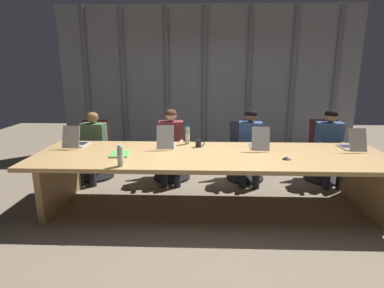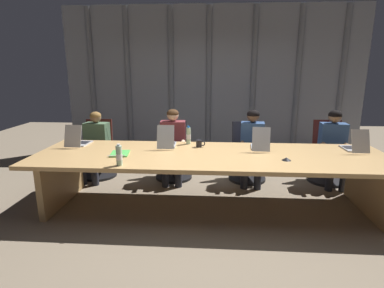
{
  "view_description": "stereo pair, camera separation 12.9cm",
  "coord_description": "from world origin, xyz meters",
  "px_view_note": "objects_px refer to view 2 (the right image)",
  "views": [
    {
      "loc": [
        -0.11,
        -3.78,
        1.79
      ],
      "look_at": [
        -0.24,
        0.11,
        0.83
      ],
      "focal_mm": 28.86,
      "sensor_mm": 36.0,
      "label": 1
    },
    {
      "loc": [
        0.02,
        -3.78,
        1.79
      ],
      "look_at": [
        -0.24,
        0.11,
        0.83
      ],
      "focal_mm": 28.86,
      "sensor_mm": 36.0,
      "label": 2
    }
  ],
  "objects_px": {
    "office_chair_center": "(247,158)",
    "person_left_end": "(95,142)",
    "person_left_mid": "(173,141)",
    "person_right_mid": "(334,143)",
    "laptop_center": "(260,144)",
    "office_chair_left_end": "(98,155)",
    "laptop_left_mid": "(167,142)",
    "laptop_right_mid": "(354,146)",
    "laptop_left_end": "(78,141)",
    "conference_mic_left_side": "(286,159)",
    "coffee_mug_near": "(199,144)",
    "water_bottle_secondary": "(119,156)",
    "person_center": "(252,142)",
    "spiral_notepad": "(120,154)",
    "office_chair_left_mid": "(174,157)",
    "water_bottle_primary": "(188,136)",
    "office_chair_right_mid": "(328,159)"
  },
  "relations": [
    {
      "from": "office_chair_center",
      "to": "person_left_end",
      "type": "relative_size",
      "value": 0.85
    },
    {
      "from": "person_left_mid",
      "to": "person_right_mid",
      "type": "bearing_deg",
      "value": 86.79
    },
    {
      "from": "laptop_center",
      "to": "office_chair_left_end",
      "type": "xyz_separation_m",
      "value": [
        -2.57,
        0.82,
        -0.44
      ]
    },
    {
      "from": "laptop_left_mid",
      "to": "laptop_right_mid",
      "type": "height_order",
      "value": "laptop_left_mid"
    },
    {
      "from": "person_right_mid",
      "to": "person_left_mid",
      "type": "bearing_deg",
      "value": -86.42
    },
    {
      "from": "laptop_left_end",
      "to": "conference_mic_left_side",
      "type": "distance_m",
      "value": 2.82
    },
    {
      "from": "person_left_mid",
      "to": "conference_mic_left_side",
      "type": "xyz_separation_m",
      "value": [
        1.51,
        -1.18,
        0.09
      ]
    },
    {
      "from": "person_left_mid",
      "to": "coffee_mug_near",
      "type": "height_order",
      "value": "person_left_mid"
    },
    {
      "from": "person_left_end",
      "to": "person_right_mid",
      "type": "height_order",
      "value": "person_right_mid"
    },
    {
      "from": "conference_mic_left_side",
      "to": "laptop_left_end",
      "type": "bearing_deg",
      "value": 168.83
    },
    {
      "from": "laptop_center",
      "to": "water_bottle_secondary",
      "type": "height_order",
      "value": "laptop_center"
    },
    {
      "from": "laptop_left_mid",
      "to": "office_chair_left_end",
      "type": "xyz_separation_m",
      "value": [
        -1.3,
        0.79,
        -0.44
      ]
    },
    {
      "from": "laptop_left_mid",
      "to": "person_center",
      "type": "height_order",
      "value": "person_center"
    },
    {
      "from": "spiral_notepad",
      "to": "person_left_mid",
      "type": "bearing_deg",
      "value": 55.38
    },
    {
      "from": "water_bottle_secondary",
      "to": "spiral_notepad",
      "type": "relative_size",
      "value": 0.75
    },
    {
      "from": "laptop_left_mid",
      "to": "office_chair_left_mid",
      "type": "bearing_deg",
      "value": -1.52
    },
    {
      "from": "person_left_mid",
      "to": "person_center",
      "type": "distance_m",
      "value": 1.25
    },
    {
      "from": "office_chair_left_end",
      "to": "water_bottle_secondary",
      "type": "bearing_deg",
      "value": 22.52
    },
    {
      "from": "laptop_left_end",
      "to": "coffee_mug_near",
      "type": "xyz_separation_m",
      "value": [
        1.71,
        0.02,
        -0.01
      ]
    },
    {
      "from": "water_bottle_primary",
      "to": "water_bottle_secondary",
      "type": "bearing_deg",
      "value": -123.11
    },
    {
      "from": "coffee_mug_near",
      "to": "office_chair_right_mid",
      "type": "bearing_deg",
      "value": 20.88
    },
    {
      "from": "person_left_end",
      "to": "laptop_left_end",
      "type": "bearing_deg",
      "value": 5.73
    },
    {
      "from": "coffee_mug_near",
      "to": "conference_mic_left_side",
      "type": "xyz_separation_m",
      "value": [
        1.06,
        -0.57,
        -0.03
      ]
    },
    {
      "from": "laptop_right_mid",
      "to": "person_center",
      "type": "distance_m",
      "value": 1.43
    },
    {
      "from": "person_center",
      "to": "office_chair_left_end",
      "type": "bearing_deg",
      "value": -87.65
    },
    {
      "from": "laptop_left_end",
      "to": "coffee_mug_near",
      "type": "distance_m",
      "value": 1.71
    },
    {
      "from": "laptop_right_mid",
      "to": "water_bottle_primary",
      "type": "xyz_separation_m",
      "value": [
        -2.22,
        0.22,
        0.06
      ]
    },
    {
      "from": "person_left_end",
      "to": "water_bottle_primary",
      "type": "relative_size",
      "value": 4.26
    },
    {
      "from": "person_left_mid",
      "to": "water_bottle_secondary",
      "type": "bearing_deg",
      "value": -18.26
    },
    {
      "from": "laptop_left_mid",
      "to": "person_left_end",
      "type": "xyz_separation_m",
      "value": [
        -1.28,
        0.63,
        -0.17
      ]
    },
    {
      "from": "laptop_center",
      "to": "person_left_end",
      "type": "bearing_deg",
      "value": 80.22
    },
    {
      "from": "person_center",
      "to": "water_bottle_secondary",
      "type": "relative_size",
      "value": 4.68
    },
    {
      "from": "person_center",
      "to": "water_bottle_secondary",
      "type": "height_order",
      "value": "person_center"
    },
    {
      "from": "laptop_left_mid",
      "to": "person_right_mid",
      "type": "distance_m",
      "value": 2.58
    },
    {
      "from": "office_chair_right_mid",
      "to": "person_center",
      "type": "relative_size",
      "value": 0.84
    },
    {
      "from": "laptop_left_mid",
      "to": "coffee_mug_near",
      "type": "height_order",
      "value": "laptop_left_mid"
    },
    {
      "from": "person_left_end",
      "to": "person_center",
      "type": "xyz_separation_m",
      "value": [
        2.53,
        0.0,
        0.03
      ]
    },
    {
      "from": "laptop_left_end",
      "to": "person_left_mid",
      "type": "xyz_separation_m",
      "value": [
        1.26,
        0.64,
        -0.13
      ]
    },
    {
      "from": "person_center",
      "to": "coffee_mug_near",
      "type": "height_order",
      "value": "person_center"
    },
    {
      "from": "spiral_notepad",
      "to": "office_chair_center",
      "type": "bearing_deg",
      "value": 27.29
    },
    {
      "from": "coffee_mug_near",
      "to": "office_chair_left_end",
      "type": "bearing_deg",
      "value": 156.05
    },
    {
      "from": "laptop_left_mid",
      "to": "laptop_right_mid",
      "type": "distance_m",
      "value": 2.5
    },
    {
      "from": "person_left_mid",
      "to": "person_center",
      "type": "height_order",
      "value": "same"
    },
    {
      "from": "person_right_mid",
      "to": "spiral_notepad",
      "type": "distance_m",
      "value": 3.22
    },
    {
      "from": "laptop_center",
      "to": "office_chair_left_end",
      "type": "relative_size",
      "value": 0.49
    },
    {
      "from": "coffee_mug_near",
      "to": "spiral_notepad",
      "type": "height_order",
      "value": "coffee_mug_near"
    },
    {
      "from": "laptop_left_end",
      "to": "laptop_left_mid",
      "type": "bearing_deg",
      "value": -87.4
    },
    {
      "from": "office_chair_left_mid",
      "to": "water_bottle_primary",
      "type": "xyz_separation_m",
      "value": [
        0.3,
        -0.6,
        0.5
      ]
    },
    {
      "from": "laptop_center",
      "to": "office_chair_center",
      "type": "relative_size",
      "value": 0.49
    },
    {
      "from": "laptop_left_end",
      "to": "conference_mic_left_side",
      "type": "xyz_separation_m",
      "value": [
        2.77,
        -0.55,
        -0.04
      ]
    }
  ]
}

